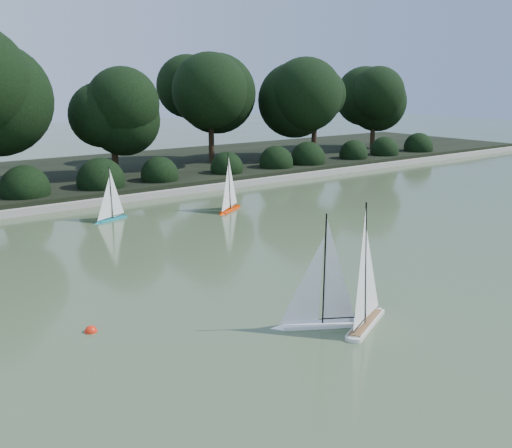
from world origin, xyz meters
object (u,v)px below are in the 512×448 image
object	(u,v)px
sailboat_white_a	(313,309)
race_buoy	(91,332)
sailboat_teal	(109,212)
sailboat_orange	(229,202)
sailboat_white_b	(369,304)

from	to	relation	value
sailboat_white_a	race_buoy	bearing A→B (deg)	146.25
sailboat_white_a	sailboat_teal	distance (m)	7.32
sailboat_orange	sailboat_teal	distance (m)	2.95
sailboat_white_b	sailboat_teal	bearing A→B (deg)	93.69
sailboat_teal	race_buoy	world-z (taller)	sailboat_teal
sailboat_white_b	race_buoy	bearing A→B (deg)	147.50
race_buoy	sailboat_orange	bearing A→B (deg)	41.38
sailboat_white_a	sailboat_orange	xyz separation A→B (m)	(3.02, 6.45, -0.02)
sailboat_white_a	race_buoy	xyz separation A→B (m)	(-2.45, 1.64, -0.26)
sailboat_teal	race_buoy	distance (m)	6.27
sailboat_white_a	sailboat_white_b	size ratio (longest dim) A/B	0.92
sailboat_white_b	sailboat_white_a	bearing A→B (deg)	152.18
sailboat_white_b	sailboat_orange	bearing A→B (deg)	71.19
sailboat_orange	race_buoy	size ratio (longest dim) A/B	9.48
sailboat_teal	sailboat_white_a	bearing A→B (deg)	-91.57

